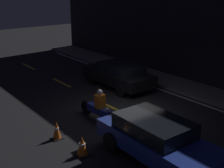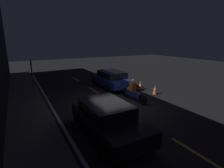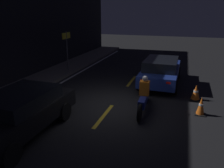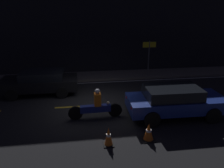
{
  "view_description": "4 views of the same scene",
  "coord_description": "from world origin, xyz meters",
  "px_view_note": "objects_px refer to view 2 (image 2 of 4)",
  "views": [
    {
      "loc": [
        9.46,
        -8.05,
        5.41
      ],
      "look_at": [
        -0.73,
        -0.11,
        1.18
      ],
      "focal_mm": 50.0,
      "sensor_mm": 36.0,
      "label": 1
    },
    {
      "loc": [
        -8.74,
        5.08,
        3.77
      ],
      "look_at": [
        0.48,
        -0.03,
        1.13
      ],
      "focal_mm": 28.0,
      "sensor_mm": 36.0,
      "label": 2
    },
    {
      "loc": [
        -7.83,
        -2.56,
        3.66
      ],
      "look_at": [
        -0.34,
        -0.11,
        1.05
      ],
      "focal_mm": 35.0,
      "sensor_mm": 36.0,
      "label": 3
    },
    {
      "loc": [
        -0.57,
        -10.0,
        4.65
      ],
      "look_at": [
        0.77,
        -0.47,
        1.27
      ],
      "focal_mm": 35.0,
      "sensor_mm": 36.0,
      "label": 4
    }
  ],
  "objects_px": {
    "sedan_blue": "(111,79)",
    "traffic_cone_mid": "(140,86)",
    "shop_sign": "(32,70)",
    "motorcycle": "(134,92)",
    "traffic_cone_near": "(155,90)",
    "van_black": "(108,118)"
  },
  "relations": [
    {
      "from": "motorcycle",
      "to": "traffic_cone_near",
      "type": "height_order",
      "value": "motorcycle"
    },
    {
      "from": "traffic_cone_mid",
      "to": "shop_sign",
      "type": "height_order",
      "value": "shop_sign"
    },
    {
      "from": "sedan_blue",
      "to": "shop_sign",
      "type": "xyz_separation_m",
      "value": [
        0.53,
        5.76,
        1.08
      ]
    },
    {
      "from": "shop_sign",
      "to": "sedan_blue",
      "type": "bearing_deg",
      "value": -95.27
    },
    {
      "from": "traffic_cone_mid",
      "to": "shop_sign",
      "type": "xyz_separation_m",
      "value": [
        2.23,
        7.46,
        1.51
      ]
    },
    {
      "from": "sedan_blue",
      "to": "shop_sign",
      "type": "bearing_deg",
      "value": 85.6
    },
    {
      "from": "sedan_blue",
      "to": "shop_sign",
      "type": "relative_size",
      "value": 1.8
    },
    {
      "from": "sedan_blue",
      "to": "motorcycle",
      "type": "distance_m",
      "value": 3.53
    },
    {
      "from": "motorcycle",
      "to": "shop_sign",
      "type": "bearing_deg",
      "value": 51.82
    },
    {
      "from": "traffic_cone_mid",
      "to": "shop_sign",
      "type": "relative_size",
      "value": 0.28
    },
    {
      "from": "sedan_blue",
      "to": "traffic_cone_near",
      "type": "xyz_separation_m",
      "value": [
        -3.2,
        -1.83,
        -0.41
      ]
    },
    {
      "from": "sedan_blue",
      "to": "motorcycle",
      "type": "xyz_separation_m",
      "value": [
        -3.51,
        0.27,
        -0.2
      ]
    },
    {
      "from": "van_black",
      "to": "traffic_cone_mid",
      "type": "relative_size",
      "value": 6.31
    },
    {
      "from": "van_black",
      "to": "shop_sign",
      "type": "bearing_deg",
      "value": -162.6
    },
    {
      "from": "traffic_cone_mid",
      "to": "shop_sign",
      "type": "bearing_deg",
      "value": 73.38
    },
    {
      "from": "traffic_cone_mid",
      "to": "shop_sign",
      "type": "distance_m",
      "value": 7.93
    },
    {
      "from": "motorcycle",
      "to": "traffic_cone_near",
      "type": "xyz_separation_m",
      "value": [
        0.31,
        -2.09,
        -0.21
      ]
    },
    {
      "from": "sedan_blue",
      "to": "traffic_cone_mid",
      "type": "distance_m",
      "value": 2.44
    },
    {
      "from": "van_black",
      "to": "traffic_cone_mid",
      "type": "bearing_deg",
      "value": 131.65
    },
    {
      "from": "sedan_blue",
      "to": "shop_sign",
      "type": "distance_m",
      "value": 5.88
    },
    {
      "from": "van_black",
      "to": "traffic_cone_near",
      "type": "height_order",
      "value": "van_black"
    },
    {
      "from": "sedan_blue",
      "to": "traffic_cone_mid",
      "type": "xyz_separation_m",
      "value": [
        -1.7,
        -1.7,
        -0.43
      ]
    }
  ]
}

